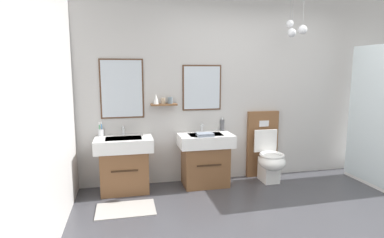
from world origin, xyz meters
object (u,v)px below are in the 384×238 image
(soap_dispenser, at_px, (222,125))
(shower_tray, at_px, (383,154))
(vanity_sink_right, at_px, (205,158))
(folded_hand_towel, at_px, (205,135))
(vanity_sink_left, at_px, (124,163))
(toilet, at_px, (267,155))
(toothbrush_cup, at_px, (101,132))

(soap_dispenser, xyz_separation_m, shower_tray, (2.20, -0.65, -0.39))
(vanity_sink_right, xyz_separation_m, soap_dispenser, (0.30, 0.18, 0.42))
(folded_hand_towel, height_order, shower_tray, shower_tray)
(vanity_sink_left, relative_size, folded_hand_towel, 3.41)
(toilet, bearing_deg, soap_dispenser, 165.02)
(soap_dispenser, bearing_deg, toilet, -14.98)
(toilet, bearing_deg, toothbrush_cup, 176.08)
(toilet, bearing_deg, vanity_sink_right, -179.66)
(toothbrush_cup, xyz_separation_m, soap_dispenser, (1.71, 0.01, 0.03))
(shower_tray, bearing_deg, folded_hand_towel, 172.66)
(vanity_sink_left, bearing_deg, shower_tray, -7.46)
(vanity_sink_right, height_order, toothbrush_cup, toothbrush_cup)
(folded_hand_towel, bearing_deg, vanity_sink_left, 172.25)
(shower_tray, bearing_deg, toilet, 162.94)
(vanity_sink_left, relative_size, soap_dispenser, 3.82)
(vanity_sink_left, relative_size, toothbrush_cup, 3.83)
(vanity_sink_right, bearing_deg, toilet, 0.34)
(toothbrush_cup, bearing_deg, vanity_sink_right, -6.76)
(soap_dispenser, bearing_deg, vanity_sink_left, -172.88)
(vanity_sink_right, distance_m, shower_tray, 2.55)
(soap_dispenser, relative_size, folded_hand_towel, 0.89)
(vanity_sink_left, relative_size, vanity_sink_right, 1.00)
(vanity_sink_right, relative_size, toilet, 0.75)
(toothbrush_cup, relative_size, soap_dispenser, 1.00)
(vanity_sink_left, height_order, toilet, toilet)
(vanity_sink_left, distance_m, toilet, 2.05)
(toilet, distance_m, soap_dispenser, 0.79)
(vanity_sink_right, height_order, toilet, toilet)
(vanity_sink_right, xyz_separation_m, shower_tray, (2.50, -0.47, 0.03))
(folded_hand_towel, bearing_deg, toilet, 8.73)
(toilet, distance_m, toothbrush_cup, 2.39)
(toilet, height_order, toothbrush_cup, toilet)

